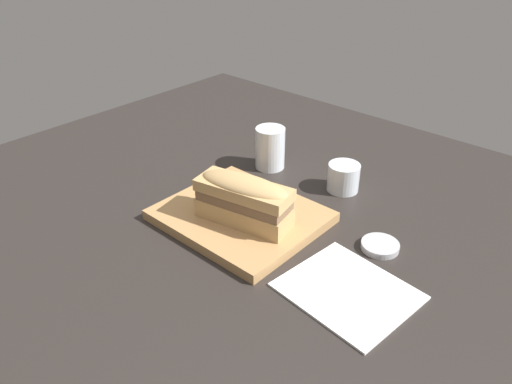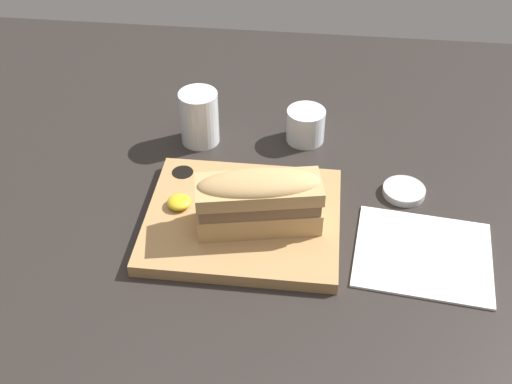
% 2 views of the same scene
% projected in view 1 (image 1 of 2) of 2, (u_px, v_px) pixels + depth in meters
% --- Properties ---
extents(dining_table, '(1.55, 1.25, 0.02)m').
position_uv_depth(dining_table, '(278.00, 233.00, 0.96)').
color(dining_table, '#282321').
rests_on(dining_table, ground).
extents(serving_board, '(0.29, 0.25, 0.02)m').
position_uv_depth(serving_board, '(241.00, 216.00, 0.98)').
color(serving_board, tan).
rests_on(serving_board, dining_table).
extents(sandwich, '(0.19, 0.10, 0.09)m').
position_uv_depth(sandwich, '(244.00, 198.00, 0.92)').
color(sandwich, tan).
rests_on(sandwich, serving_board).
extents(mustard_dollop, '(0.04, 0.04, 0.01)m').
position_uv_depth(mustard_dollop, '(208.00, 189.00, 1.03)').
color(mustard_dollop, gold).
rests_on(mustard_dollop, serving_board).
extents(water_glass, '(0.07, 0.07, 0.10)m').
position_uv_depth(water_glass, '(270.00, 150.00, 1.15)').
color(water_glass, silver).
rests_on(water_glass, dining_table).
extents(wine_glass, '(0.07, 0.07, 0.06)m').
position_uv_depth(wine_glass, '(343.00, 179.00, 1.07)').
color(wine_glass, silver).
rests_on(wine_glass, dining_table).
extents(napkin, '(0.21, 0.19, 0.00)m').
position_uv_depth(napkin, '(348.00, 291.00, 0.80)').
color(napkin, white).
rests_on(napkin, dining_table).
extents(condiment_dish, '(0.07, 0.07, 0.01)m').
position_uv_depth(condiment_dish, '(380.00, 246.00, 0.90)').
color(condiment_dish, '#B2B2B7').
rests_on(condiment_dish, dining_table).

